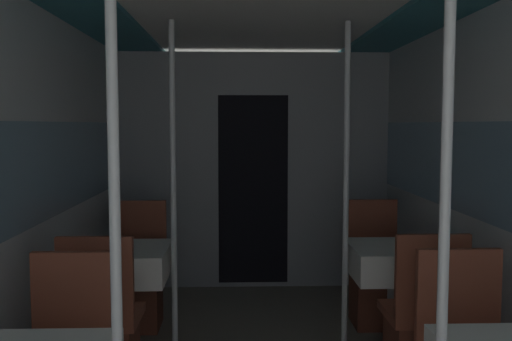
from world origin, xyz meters
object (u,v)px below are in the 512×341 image
at_px(support_pole_left_0, 116,252).
at_px(support_pole_left_1, 173,191).
at_px(chair_right_near_1, 421,339).
at_px(support_pole_right_0, 444,250).
at_px(dining_table_right_1, 396,265).
at_px(dining_table_left_1, 122,267).
at_px(chair_right_far_1, 375,286).
at_px(chair_left_far_1, 137,288).
at_px(support_pole_right_1, 346,191).

bearing_deg(support_pole_left_0, support_pole_left_1, 90.00).
height_order(support_pole_left_0, chair_right_near_1, support_pole_left_0).
height_order(support_pole_left_0, support_pole_right_0, same).
bearing_deg(dining_table_right_1, support_pole_left_1, 180.00).
bearing_deg(support_pole_right_0, chair_right_near_1, 74.53).
relative_size(dining_table_left_1, chair_right_near_1, 0.77).
xyz_separation_m(support_pole_left_0, chair_right_far_1, (1.46, 2.30, -0.79)).
bearing_deg(support_pole_left_1, dining_table_right_1, 0.00).
bearing_deg(support_pole_left_1, support_pole_left_0, -90.00).
bearing_deg(chair_right_near_1, chair_left_far_1, 148.85).
bearing_deg(chair_left_far_1, support_pole_right_0, 122.36).
distance_m(chair_right_far_1, support_pole_right_1, 1.02).
height_order(support_pole_right_0, chair_right_near_1, support_pole_right_0).
height_order(chair_left_far_1, chair_right_far_1, same).
bearing_deg(support_pole_right_1, dining_table_left_1, 180.00).
bearing_deg(chair_right_far_1, support_pole_right_1, 58.17).
relative_size(support_pole_left_0, support_pole_left_1, 1.00).
height_order(support_pole_left_1, chair_right_near_1, support_pole_left_1).
height_order(dining_table_left_1, chair_left_far_1, chair_left_far_1).
distance_m(dining_table_left_1, chair_left_far_1, 0.62).
xyz_separation_m(support_pole_left_1, chair_right_near_1, (1.46, -0.54, -0.79)).
relative_size(support_pole_left_1, chair_right_far_1, 2.33).
bearing_deg(dining_table_left_1, dining_table_right_1, 0.00).
height_order(dining_table_left_1, support_pole_right_0, support_pole_right_0).
bearing_deg(dining_table_left_1, chair_right_near_1, -16.81).
distance_m(chair_left_far_1, chair_right_near_1, 2.09).
xyz_separation_m(support_pole_right_0, support_pole_right_1, (0.00, 1.76, 0.00)).
xyz_separation_m(support_pole_left_1, support_pole_right_0, (1.12, -1.76, 0.00)).
distance_m(support_pole_left_1, chair_right_far_1, 1.74).
relative_size(chair_right_far_1, support_pole_right_1, 0.43).
distance_m(dining_table_left_1, support_pole_right_1, 1.54).
distance_m(support_pole_right_0, support_pole_right_1, 1.76).
height_order(chair_right_far_1, support_pole_right_1, support_pole_right_1).
xyz_separation_m(chair_right_near_1, support_pole_right_1, (-0.34, 0.54, 0.79)).
xyz_separation_m(support_pole_left_0, support_pole_right_0, (1.12, 0.00, 0.00)).
bearing_deg(support_pole_left_1, support_pole_right_0, -57.48).
bearing_deg(support_pole_right_1, dining_table_right_1, 0.00).
xyz_separation_m(dining_table_right_1, chair_right_far_1, (0.00, 0.54, -0.30)).
height_order(chair_left_far_1, support_pole_left_1, support_pole_left_1).
bearing_deg(dining_table_right_1, chair_right_far_1, 90.00).
relative_size(support_pole_left_0, chair_right_near_1, 2.33).
distance_m(support_pole_left_0, support_pole_left_1, 1.76).
bearing_deg(chair_right_near_1, dining_table_left_1, 163.19).
xyz_separation_m(dining_table_right_1, support_pole_right_1, (-0.34, 0.00, 0.49)).
xyz_separation_m(dining_table_left_1, chair_right_near_1, (1.79, -0.54, -0.30)).
xyz_separation_m(dining_table_left_1, support_pole_right_1, (1.46, 0.00, 0.49)).
bearing_deg(chair_right_far_1, dining_table_left_1, 16.81).
bearing_deg(support_pole_left_1, chair_right_far_1, 20.40).
relative_size(support_pole_right_0, support_pole_right_1, 1.00).
bearing_deg(dining_table_right_1, support_pole_right_1, 180.00).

